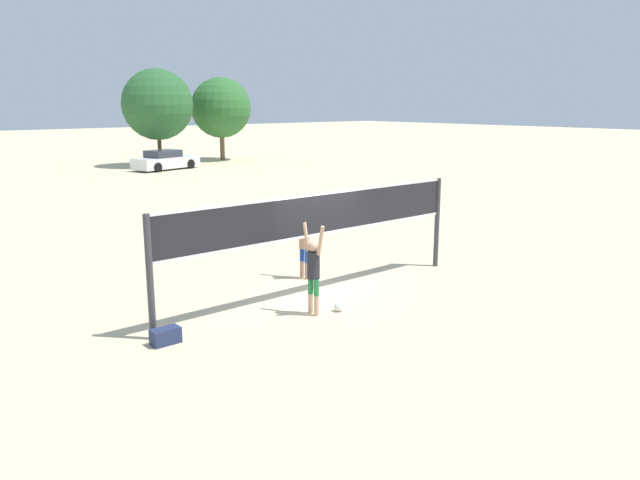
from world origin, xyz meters
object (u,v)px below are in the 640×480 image
at_px(gear_bag, 166,336).
at_px(tree_right_cluster, 221,108).
at_px(tree_left_cluster, 157,105).
at_px(volleyball_net, 320,224).
at_px(player_spiker, 313,268).
at_px(parked_car_mid, 166,161).
at_px(player_blocker, 304,239).
at_px(volleyball, 339,307).

distance_m(gear_bag, tree_right_cluster, 39.42).
height_order(gear_bag, tree_left_cluster, tree_left_cluster).
relative_size(volleyball_net, tree_right_cluster, 1.36).
xyz_separation_m(volleyball_net, player_spiker, (-0.99, -0.94, -0.70)).
bearing_deg(tree_left_cluster, parked_car_mid, -108.83).
distance_m(gear_bag, parked_car_mid, 32.58).
relative_size(volleyball_net, player_blocker, 4.34).
height_order(player_blocker, tree_right_cluster, tree_right_cluster).
bearing_deg(volleyball, tree_left_cluster, 70.07).
relative_size(parked_car_mid, tree_left_cluster, 0.72).
height_order(parked_car_mid, tree_right_cluster, tree_right_cluster).
distance_m(volleyball, parked_car_mid, 31.74).
bearing_deg(parked_car_mid, player_spiker, -124.88).
bearing_deg(parked_car_mid, tree_right_cluster, 14.64).
relative_size(volleyball, tree_right_cluster, 0.03).
bearing_deg(volleyball, tree_right_cluster, 62.15).
distance_m(player_blocker, volleyball, 2.96).
bearing_deg(player_blocker, volleyball, -22.94).
height_order(volleyball_net, gear_bag, volleyball_net).
distance_m(player_spiker, player_blocker, 2.89).
xyz_separation_m(player_blocker, tree_right_cluster, (16.62, 30.94, 3.05)).
relative_size(player_blocker, tree_right_cluster, 0.31).
xyz_separation_m(volleyball, tree_right_cluster, (17.71, 33.52, 4.00)).
bearing_deg(volleyball_net, player_blocker, 64.86).
height_order(player_spiker, tree_right_cluster, tree_right_cluster).
relative_size(volleyball_net, tree_left_cluster, 1.27).
xyz_separation_m(volleyball_net, volleyball, (-0.42, -1.15, -1.66)).
bearing_deg(player_spiker, volleyball_net, -46.42).
bearing_deg(player_spiker, tree_right_cluster, -28.75).
bearing_deg(tree_right_cluster, tree_left_cluster, -169.21).
xyz_separation_m(player_blocker, volleyball, (-1.09, -2.58, -0.95)).
bearing_deg(parked_car_mid, volleyball, -123.79).
bearing_deg(gear_bag, volleyball, -11.09).
distance_m(player_blocker, parked_car_mid, 28.95).
height_order(volleyball, tree_left_cluster, tree_left_cluster).
bearing_deg(player_blocker, tree_left_cluster, 160.34).
relative_size(player_spiker, player_blocker, 1.00).
height_order(volleyball_net, parked_car_mid, volleyball_net).
bearing_deg(tree_left_cluster, volleyball, -109.93).
bearing_deg(tree_left_cluster, player_spiker, -110.93).
height_order(volleyball, tree_right_cluster, tree_right_cluster).
xyz_separation_m(gear_bag, tree_left_cluster, (15.58, 31.63, 4.23)).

